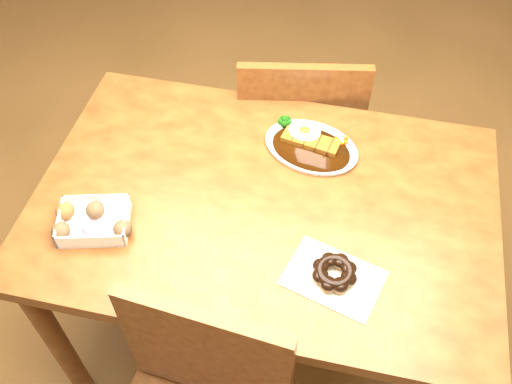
% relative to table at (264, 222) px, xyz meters
% --- Properties ---
extents(ground, '(6.00, 6.00, 0.00)m').
position_rel_table_xyz_m(ground, '(0.00, 0.00, -0.65)').
color(ground, brown).
rests_on(ground, ground).
extents(table, '(1.20, 0.80, 0.75)m').
position_rel_table_xyz_m(table, '(0.00, 0.00, 0.00)').
color(table, '#512710').
rests_on(table, ground).
extents(chair_far, '(0.49, 0.49, 0.87)m').
position_rel_table_xyz_m(chair_far, '(0.01, 0.54, -0.17)').
color(chair_far, '#512710').
rests_on(chair_far, ground).
extents(katsu_curry_plate, '(0.30, 0.25, 0.05)m').
position_rel_table_xyz_m(katsu_curry_plate, '(0.09, 0.21, 0.11)').
color(katsu_curry_plate, white).
rests_on(katsu_curry_plate, table).
extents(donut_box, '(0.21, 0.17, 0.05)m').
position_rel_table_xyz_m(donut_box, '(-0.40, -0.18, 0.12)').
color(donut_box, white).
rests_on(donut_box, table).
extents(pon_de_ring, '(0.25, 0.21, 0.04)m').
position_rel_table_xyz_m(pon_de_ring, '(0.21, -0.19, 0.12)').
color(pon_de_ring, silver).
rests_on(pon_de_ring, table).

